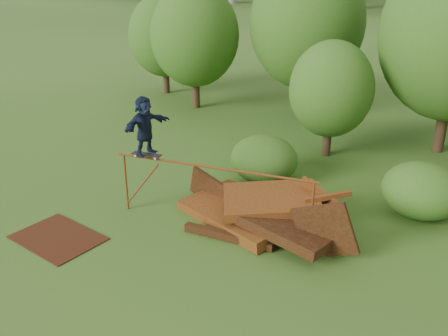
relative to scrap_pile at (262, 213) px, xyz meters
The scene contains 12 objects.
ground 2.40m from the scrap_pile, 94.28° to the right, with size 240.00×240.00×0.00m, color #2D5116.
scrap_pile is the anchor object (origin of this frame).
grind_rail 1.66m from the scrap_pile, 149.75° to the right, with size 5.49×1.21×1.72m.
skateboard 3.50m from the scrap_pile, 160.72° to the right, with size 0.87×0.39×0.09m.
skater 3.90m from the scrap_pile, 160.72° to the right, with size 1.49×0.47×1.60m, color #121B31.
flat_plate 5.39m from the scrap_pile, 140.53° to the right, with size 2.22×1.59×0.03m, color #3D1B0D.
tree_0 12.03m from the scrap_pile, 133.72° to the left, with size 4.06×4.06×5.73m.
tree_1 11.38m from the scrap_pile, 108.17° to the left, with size 4.98×4.98×6.93m.
tree_2 6.22m from the scrap_pile, 94.35° to the left, with size 2.95×2.95×4.16m.
tree_6 14.99m from the scrap_pile, 138.07° to the left, with size 3.63×3.63×5.08m.
shrub_left 2.94m from the scrap_pile, 116.82° to the left, with size 2.18×2.02×1.51m, color #214612.
shrub_right 4.50m from the scrap_pile, 38.95° to the left, with size 2.20×2.02×1.56m, color #214612.
Camera 1 is at (5.61, -8.24, 6.77)m, focal length 40.00 mm.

